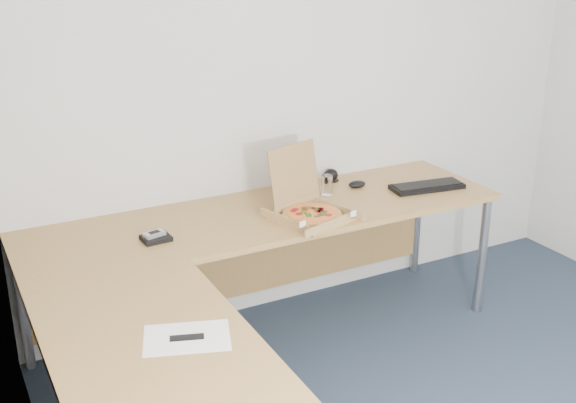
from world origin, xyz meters
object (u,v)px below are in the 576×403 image
desk (245,262)px  drinking_glass (327,185)px  wallet (156,238)px  keyboard (427,187)px  pizza_box (310,210)px

desk → drinking_glass: bearing=35.6°
desk → wallet: size_ratio=19.55×
keyboard → wallet: keyboard is taller
desk → drinking_glass: drinking_glass is taller
desk → pizza_box: (0.47, 0.26, 0.07)m
pizza_box → drinking_glass: 0.36m
keyboard → wallet: size_ratio=3.21×
desk → drinking_glass: size_ratio=22.93×
pizza_box → keyboard: bearing=-12.0°
drinking_glass → desk: bearing=-144.4°
desk → pizza_box: pizza_box is taller
desk → drinking_glass: 0.89m
drinking_glass → keyboard: size_ratio=0.27×
desk → pizza_box: 0.55m
wallet → pizza_box: bearing=-9.9°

